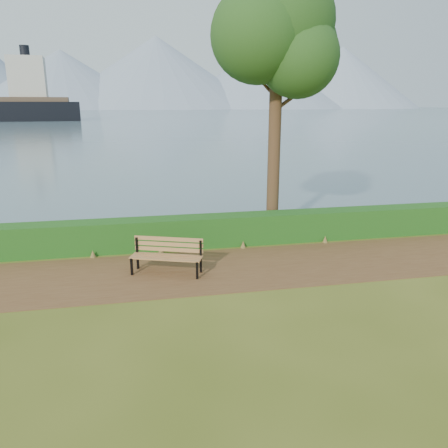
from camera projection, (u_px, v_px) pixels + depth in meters
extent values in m
plane|color=#475418|center=(205.00, 274.00, 12.23)|extent=(140.00, 140.00, 0.00)
cube|color=brown|center=(203.00, 270.00, 12.51)|extent=(40.00, 3.40, 0.01)
cube|color=#174F16|center=(193.00, 232.00, 14.55)|extent=(32.00, 0.85, 1.00)
cube|color=slate|center=(137.00, 111.00, 257.93)|extent=(700.00, 510.00, 0.00)
cone|color=#7A8BA3|center=(62.00, 79.00, 367.79)|extent=(160.00, 160.00, 48.00)
cone|color=#7A8BA3|center=(157.00, 73.00, 390.46)|extent=(190.00, 190.00, 62.00)
cone|color=#7A8BA3|center=(255.00, 81.00, 404.31)|extent=(170.00, 170.00, 50.00)
cone|color=#7A8BA3|center=(341.00, 78.00, 429.66)|extent=(150.00, 150.00, 58.00)
cone|color=#7A8BA3|center=(124.00, 89.00, 412.03)|extent=(120.00, 120.00, 35.00)
cone|color=#7A8BA3|center=(287.00, 87.00, 436.81)|extent=(130.00, 130.00, 40.00)
cube|color=black|center=(132.00, 267.00, 12.11)|extent=(0.07, 0.08, 0.50)
cube|color=black|center=(137.00, 253.00, 12.51)|extent=(0.07, 0.08, 0.95)
cube|color=black|center=(134.00, 256.00, 12.28)|extent=(0.25, 0.56, 0.06)
cube|color=black|center=(197.00, 271.00, 11.83)|extent=(0.07, 0.08, 0.50)
cube|color=black|center=(201.00, 257.00, 12.23)|extent=(0.07, 0.08, 0.95)
cube|color=black|center=(199.00, 260.00, 12.00)|extent=(0.25, 0.56, 0.06)
cube|color=#9F683D|center=(164.00, 260.00, 11.94)|extent=(1.90, 0.78, 0.04)
cube|color=#9F683D|center=(166.00, 258.00, 12.07)|extent=(1.90, 0.78, 0.04)
cube|color=#9F683D|center=(167.00, 256.00, 12.20)|extent=(1.90, 0.78, 0.04)
cube|color=#9F683D|center=(168.00, 255.00, 12.34)|extent=(1.90, 0.78, 0.04)
cube|color=#9F683D|center=(169.00, 249.00, 12.36)|extent=(1.89, 0.74, 0.11)
cube|color=#9F683D|center=(169.00, 244.00, 12.32)|extent=(1.89, 0.74, 0.11)
cube|color=#9F683D|center=(168.00, 239.00, 12.28)|extent=(1.89, 0.74, 0.11)
cylinder|color=#3D2719|center=(275.00, 126.00, 14.96)|extent=(0.43, 0.43, 7.78)
sphere|color=#204617|center=(278.00, 23.00, 14.10)|extent=(3.67, 3.67, 3.67)
sphere|color=#204617|center=(296.00, 47.00, 14.97)|extent=(2.81, 2.81, 2.81)
sphere|color=#204617|center=(258.00, 35.00, 13.65)|extent=(3.02, 3.02, 3.02)
sphere|color=#204617|center=(299.00, 57.00, 13.87)|extent=(2.59, 2.59, 2.59)
sphere|color=#204617|center=(257.00, 7.00, 14.33)|extent=(2.38, 2.38, 2.38)
cylinder|color=#3D2719|center=(289.00, 100.00, 14.82)|extent=(1.14, 0.13, 0.85)
cylinder|color=#3D2719|center=(263.00, 83.00, 14.61)|extent=(0.88, 0.41, 0.78)
cube|color=beige|center=(28.00, 78.00, 116.03)|extent=(9.84, 9.18, 11.00)
cylinder|color=black|center=(25.00, 52.00, 114.29)|extent=(2.40, 2.40, 3.50)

